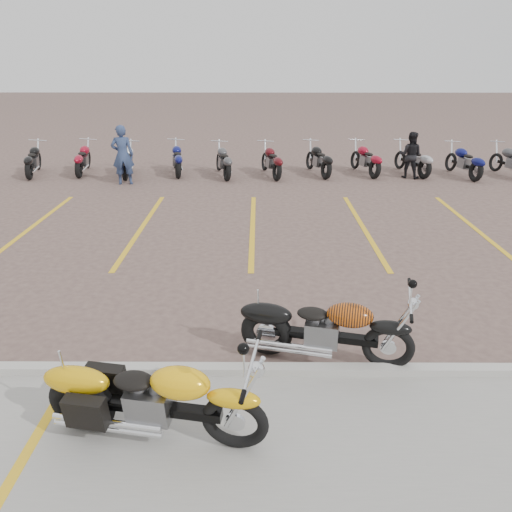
{
  "coord_description": "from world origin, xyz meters",
  "views": [
    {
      "loc": [
        0.14,
        -7.53,
        3.93
      ],
      "look_at": [
        0.1,
        0.3,
        0.75
      ],
      "focal_mm": 35.0,
      "sensor_mm": 36.0,
      "label": 1
    }
  ],
  "objects_px": {
    "yellow_cruiser": "(151,399)",
    "person_a": "(123,155)",
    "flame_cruiser": "(322,330)",
    "person_b": "(410,155)"
  },
  "relations": [
    {
      "from": "yellow_cruiser",
      "to": "person_a",
      "type": "distance_m",
      "value": 11.99
    },
    {
      "from": "yellow_cruiser",
      "to": "person_b",
      "type": "distance_m",
      "value": 13.96
    },
    {
      "from": "yellow_cruiser",
      "to": "flame_cruiser",
      "type": "distance_m",
      "value": 2.49
    },
    {
      "from": "yellow_cruiser",
      "to": "flame_cruiser",
      "type": "height_order",
      "value": "yellow_cruiser"
    },
    {
      "from": "person_a",
      "to": "person_b",
      "type": "xyz_separation_m",
      "value": [
        9.44,
        0.94,
        -0.17
      ]
    },
    {
      "from": "person_b",
      "to": "person_a",
      "type": "bearing_deg",
      "value": 30.53
    },
    {
      "from": "person_a",
      "to": "person_b",
      "type": "height_order",
      "value": "person_a"
    },
    {
      "from": "flame_cruiser",
      "to": "person_a",
      "type": "distance_m",
      "value": 11.32
    },
    {
      "from": "flame_cruiser",
      "to": "person_a",
      "type": "height_order",
      "value": "person_a"
    },
    {
      "from": "flame_cruiser",
      "to": "person_a",
      "type": "xyz_separation_m",
      "value": [
        -5.19,
        10.05,
        0.46
      ]
    }
  ]
}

